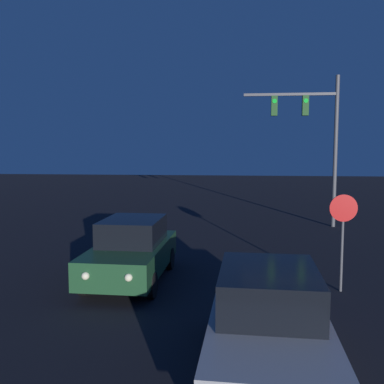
# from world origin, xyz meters

# --- Properties ---
(car_near) EXTENTS (1.94, 4.24, 1.67)m
(car_near) POSITION_xyz_m (1.95, 7.81, 0.84)
(car_near) COLOR #99999E
(car_near) RESTS_ON ground_plane
(car_far) EXTENTS (1.89, 4.22, 1.67)m
(car_far) POSITION_xyz_m (-1.41, 12.38, 0.84)
(car_far) COLOR #1E4728
(car_far) RESTS_ON ground_plane
(traffic_signal_mast) EXTENTS (4.26, 0.30, 6.86)m
(traffic_signal_mast) POSITION_xyz_m (4.82, 21.37, 4.51)
(traffic_signal_mast) COLOR #4C4C51
(traffic_signal_mast) RESTS_ON ground_plane
(stop_sign) EXTENTS (0.67, 0.07, 2.45)m
(stop_sign) POSITION_xyz_m (4.03, 12.06, 1.70)
(stop_sign) COLOR #4C4C51
(stop_sign) RESTS_ON ground_plane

